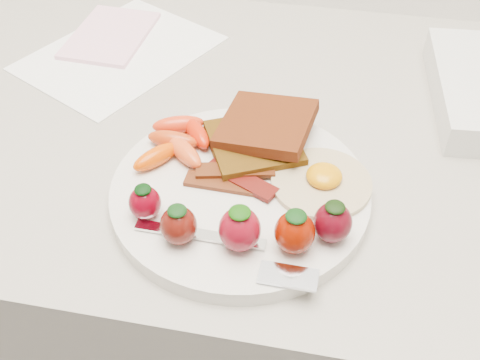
# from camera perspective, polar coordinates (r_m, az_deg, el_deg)

# --- Properties ---
(counter) EXTENTS (2.00, 0.60, 0.90)m
(counter) POSITION_cam_1_polar(r_m,az_deg,el_deg) (1.07, 1.62, -13.69)
(counter) COLOR gray
(counter) RESTS_ON ground
(plate) EXTENTS (0.27, 0.27, 0.02)m
(plate) POSITION_cam_1_polar(r_m,az_deg,el_deg) (0.63, -0.00, -1.25)
(plate) COLOR silver
(plate) RESTS_ON counter
(toast_lower) EXTENTS (0.12, 0.12, 0.01)m
(toast_lower) POSITION_cam_1_polar(r_m,az_deg,el_deg) (0.66, 1.33, 3.40)
(toast_lower) COLOR black
(toast_lower) RESTS_ON plate
(toast_upper) EXTENTS (0.11, 0.11, 0.02)m
(toast_upper) POSITION_cam_1_polar(r_m,az_deg,el_deg) (0.67, 2.51, 5.29)
(toast_upper) COLOR black
(toast_upper) RESTS_ON toast_lower
(fried_egg) EXTENTS (0.11, 0.11, 0.02)m
(fried_egg) POSITION_cam_1_polar(r_m,az_deg,el_deg) (0.63, 7.79, -0.07)
(fried_egg) COLOR beige
(fried_egg) RESTS_ON plate
(bacon_strips) EXTENTS (0.10, 0.06, 0.01)m
(bacon_strips) POSITION_cam_1_polar(r_m,az_deg,el_deg) (0.63, -0.62, 0.22)
(bacon_strips) COLOR black
(bacon_strips) RESTS_ON plate
(baby_carrots) EXTENTS (0.08, 0.11, 0.02)m
(baby_carrots) POSITION_cam_1_polar(r_m,az_deg,el_deg) (0.67, -5.93, 3.71)
(baby_carrots) COLOR #B9390F
(baby_carrots) RESTS_ON plate
(strawberries) EXTENTS (0.21, 0.07, 0.05)m
(strawberries) POSITION_cam_1_polar(r_m,az_deg,el_deg) (0.56, 0.65, -4.16)
(strawberries) COLOR #62000E
(strawberries) RESTS_ON plate
(fork) EXTENTS (0.18, 0.05, 0.00)m
(fork) POSITION_cam_1_polar(r_m,az_deg,el_deg) (0.56, -0.12, -6.91)
(fork) COLOR silver
(fork) RESTS_ON plate
(paper_sheet) EXTENTS (0.28, 0.31, 0.00)m
(paper_sheet) POSITION_cam_1_polar(r_m,az_deg,el_deg) (0.87, -11.32, 11.72)
(paper_sheet) COLOR white
(paper_sheet) RESTS_ON counter
(notepad) EXTENTS (0.11, 0.15, 0.01)m
(notepad) POSITION_cam_1_polar(r_m,az_deg,el_deg) (0.91, -12.21, 13.29)
(notepad) COLOR #FAB9D0
(notepad) RESTS_ON paper_sheet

